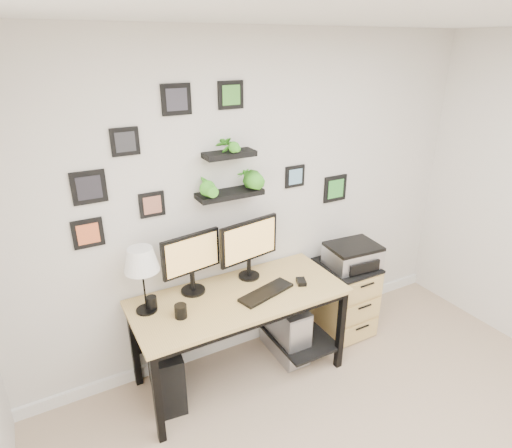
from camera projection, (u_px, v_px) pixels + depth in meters
room at (260, 331)px, 3.91m from camera, size 4.00×4.00×4.00m
desk at (242, 305)px, 3.28m from camera, size 1.60×0.70×0.75m
monitor_left at (192, 259)px, 3.11m from camera, size 0.46×0.21×0.47m
monitor_right at (249, 245)px, 3.31m from camera, size 0.52×0.19×0.49m
keyboard at (266, 292)px, 3.19m from camera, size 0.48×0.26×0.02m
mouse at (301, 282)px, 3.33m from camera, size 0.10×0.12×0.03m
table_lamp at (141, 261)px, 2.85m from camera, size 0.24×0.24×0.49m
mug at (181, 311)px, 2.91m from camera, size 0.09×0.09×0.10m
pen_cup at (152, 303)px, 3.00m from camera, size 0.07×0.07×0.09m
pc_tower_black at (166, 371)px, 3.17m from camera, size 0.26×0.49×0.47m
pc_tower_grey at (285, 328)px, 3.63m from camera, size 0.23×0.50×0.49m
file_cabinet at (344, 297)px, 3.92m from camera, size 0.43×0.53×0.67m
printer at (353, 255)px, 3.73m from camera, size 0.46×0.38×0.20m
wall_decor at (224, 169)px, 3.09m from camera, size 2.29×0.18×1.06m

